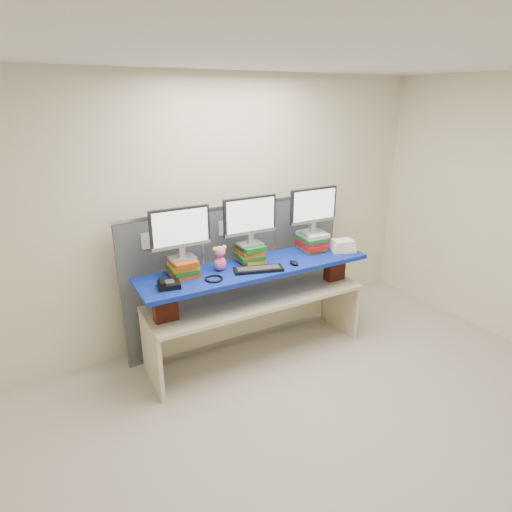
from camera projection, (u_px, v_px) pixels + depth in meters
room at (361, 272)px, 3.02m from camera, size 5.00×4.00×2.80m
cubicle_partition at (239, 271)px, 4.67m from camera, size 2.60×0.06×1.53m
desk at (256, 308)px, 4.35m from camera, size 2.26×0.75×0.68m
brick_pier_left at (165, 306)px, 3.79m from camera, size 0.21×0.12×0.28m
brick_pier_right at (335, 267)px, 4.64m from camera, size 0.21×0.12×0.28m
blue_board at (256, 268)px, 4.20m from camera, size 2.36×0.69×0.04m
book_stack_left at (183, 267)px, 3.94m from camera, size 0.26×0.31×0.16m
book_stack_center at (250, 253)px, 4.26m from camera, size 0.27×0.30×0.18m
book_stack_right at (312, 241)px, 4.58m from camera, size 0.28×0.32×0.19m
monitor_left at (180, 230)px, 3.82m from camera, size 0.56×0.17×0.48m
monitor_center at (250, 218)px, 4.13m from camera, size 0.56×0.17×0.48m
monitor_right at (313, 208)px, 4.46m from camera, size 0.56×0.17×0.48m
keyboard at (258, 269)px, 4.06m from camera, size 0.49×0.30×0.03m
mouse at (294, 263)px, 4.21m from camera, size 0.08×0.13×0.04m
desk_phone at (168, 284)px, 3.71m from camera, size 0.22×0.20×0.08m
headset at (214, 279)px, 3.87m from camera, size 0.20×0.20×0.02m
plush_toy at (220, 258)px, 4.03m from camera, size 0.14×0.11×0.24m
binder_stack at (343, 246)px, 4.57m from camera, size 0.30×0.27×0.12m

